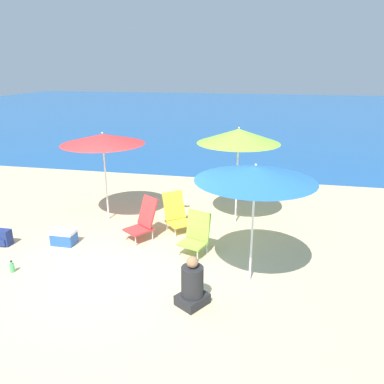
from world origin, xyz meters
name	(u,v)px	position (x,y,z in m)	size (l,w,h in m)	color
ground_plane	(109,270)	(0.00, 0.00, 0.00)	(60.00, 60.00, 0.00)	#D1BA89
sea_water	(239,110)	(0.00, 26.10, 0.00)	(60.00, 40.00, 0.01)	#1E5699
beach_umbrella_blue	(255,174)	(2.47, 0.18, 1.88)	(1.90, 1.90, 2.04)	white
beach_umbrella_lime	(239,136)	(1.99, 2.64, 2.02)	(1.82, 1.82, 2.21)	white
beach_umbrella_red	(103,139)	(-0.98, 2.21, 1.92)	(1.87, 1.87, 2.07)	white
beach_chair_yellow	(176,213)	(0.75, 1.96, 0.39)	(0.76, 0.77, 0.84)	silver
beach_chair_red	(144,220)	(0.19, 1.39, 0.42)	(0.72, 0.77, 0.88)	silver
beach_chair_lime	(196,234)	(1.38, 0.98, 0.40)	(0.62, 0.62, 0.82)	silver
person_seated_near	(192,286)	(1.66, -0.67, 0.32)	(0.55, 0.57, 0.81)	#262628
backpack_navy	(4,238)	(-2.49, 0.49, 0.16)	(0.27, 0.22, 0.33)	navy
water_bottle	(12,268)	(-1.65, -0.40, 0.09)	(0.08, 0.08, 0.22)	#4CB266
cooler_box	(64,237)	(-1.32, 0.79, 0.15)	(0.48, 0.32, 0.30)	#2859B2
seagull	(184,202)	(0.60, 3.32, 0.14)	(0.27, 0.11, 0.23)	gold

